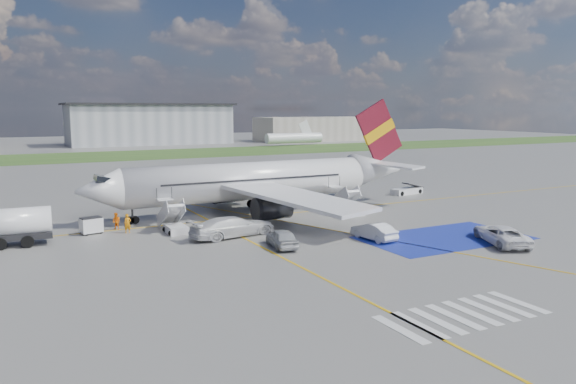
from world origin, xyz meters
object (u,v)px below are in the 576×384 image
gpu_cart (91,226)px  car_silver_a (282,238)px  airliner (262,180)px  car_silver_b (374,231)px  belt_loader (407,191)px  van_white_a (501,231)px  van_white_b (233,223)px

gpu_cart → car_silver_a: (12.51, -11.98, 0.07)m
airliner → car_silver_b: 16.23m
airliner → belt_loader: size_ratio=7.30×
belt_loader → van_white_a: size_ratio=0.95×
van_white_a → van_white_b: size_ratio=0.90×
belt_loader → van_white_a: bearing=-122.7°
car_silver_a → van_white_b: size_ratio=0.73×
belt_loader → car_silver_a: (-26.87, -17.40, 0.37)m
car_silver_a → car_silver_b: car_silver_a is taller
van_white_b → van_white_a: bearing=-133.9°
belt_loader → car_silver_b: belt_loader is taller
car_silver_b → van_white_b: size_ratio=0.74×
van_white_b → car_silver_a: bearing=-169.7°
airliner → belt_loader: bearing=7.6°
car_silver_b → gpu_cart: bearing=-38.7°
gpu_cart → belt_loader: bearing=-5.2°
gpu_cart → car_silver_b: gpu_cart is taller
airliner → belt_loader: 22.18m
gpu_cart → van_white_a: 34.53m
airliner → car_silver_b: bearing=-79.8°
car_silver_a → belt_loader: bearing=-137.1°
belt_loader → van_white_a: (-10.57, -24.44, 0.63)m
belt_loader → van_white_b: 31.26m
gpu_cart → van_white_b: 12.51m
airliner → van_white_b: (-7.04, -9.20, -2.24)m
belt_loader → car_silver_b: size_ratio=1.15×
car_silver_a → van_white_a: size_ratio=0.82×
gpu_cart → car_silver_b: 24.35m
airliner → belt_loader: airliner is taller
car_silver_b → car_silver_a: bearing=-14.8°
gpu_cart → van_white_a: (28.81, -19.03, 0.32)m
car_silver_b → van_white_b: 11.86m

